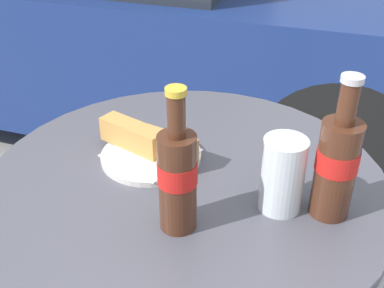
% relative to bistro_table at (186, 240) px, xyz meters
% --- Properties ---
extents(bistro_table, '(0.78, 0.78, 0.76)m').
position_rel_bistro_table_xyz_m(bistro_table, '(0.00, 0.00, 0.00)').
color(bistro_table, '#B7B7BC').
rests_on(bistro_table, ground_plane).
extents(cola_bottle_left, '(0.06, 0.06, 0.25)m').
position_rel_bistro_table_xyz_m(cola_bottle_left, '(0.04, -0.14, 0.26)').
color(cola_bottle_left, '#4C2819').
rests_on(cola_bottle_left, bistro_table).
extents(cola_bottle_right, '(0.07, 0.07, 0.25)m').
position_rel_bistro_table_xyz_m(cola_bottle_right, '(0.27, -0.02, 0.26)').
color(cola_bottle_right, '#4C2819').
rests_on(cola_bottle_right, bistro_table).
extents(drinking_glass, '(0.07, 0.07, 0.13)m').
position_rel_bistro_table_xyz_m(drinking_glass, '(0.18, -0.03, 0.22)').
color(drinking_glass, silver).
rests_on(drinking_glass, bistro_table).
extents(lunch_plate_near, '(0.22, 0.20, 0.06)m').
position_rel_bistro_table_xyz_m(lunch_plate_near, '(-0.09, 0.04, 0.19)').
color(lunch_plate_near, silver).
rests_on(lunch_plate_near, bistro_table).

